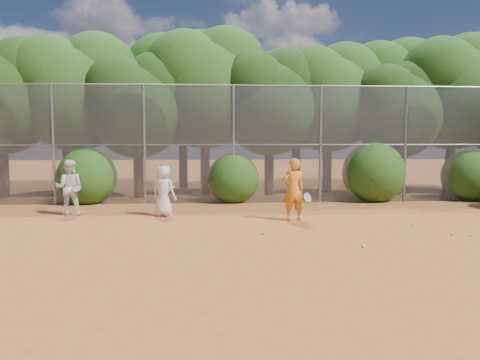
{
  "coord_description": "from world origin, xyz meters",
  "views": [
    {
      "loc": [
        -1.79,
        -9.92,
        2.19
      ],
      "look_at": [
        -1.0,
        2.5,
        1.1
      ],
      "focal_mm": 35.0,
      "sensor_mm": 36.0,
      "label": 1
    }
  ],
  "objects": [
    {
      "name": "player_yellow",
      "position": [
        0.43,
        2.41,
        0.84
      ],
      "size": [
        0.84,
        0.57,
        1.68
      ],
      "rotation": [
        0.0,
        0.0,
        3.29
      ],
      "color": "orange",
      "rests_on": "ground"
    },
    {
      "name": "ground",
      "position": [
        0.0,
        0.0,
        0.0
      ],
      "size": [
        80.0,
        80.0,
        0.0
      ],
      "primitive_type": "plane",
      "color": "#A45725",
      "rests_on": "ground"
    },
    {
      "name": "ball_6",
      "position": [
        4.07,
        0.1,
        0.03
      ],
      "size": [
        0.07,
        0.07,
        0.07
      ],
      "primitive_type": "sphere",
      "color": "#C8EC2B",
      "rests_on": "ground"
    },
    {
      "name": "bush_2",
      "position": [
        4.0,
        6.3,
        1.1
      ],
      "size": [
        2.2,
        2.2,
        2.2
      ],
      "primitive_type": "sphere",
      "color": "#1E4611",
      "rests_on": "ground"
    },
    {
      "name": "fence_back",
      "position": [
        -0.12,
        6.0,
        2.05
      ],
      "size": [
        20.05,
        0.09,
        4.03
      ],
      "color": "gray",
      "rests_on": "ground"
    },
    {
      "name": "tree_9",
      "position": [
        -7.94,
        10.84,
        4.34
      ],
      "size": [
        4.83,
        4.2,
        6.62
      ],
      "color": "black",
      "rests_on": "ground"
    },
    {
      "name": "tree_3",
      "position": [
        -1.94,
        8.84,
        4.4
      ],
      "size": [
        4.89,
        4.26,
        6.7
      ],
      "color": "black",
      "rests_on": "ground"
    },
    {
      "name": "tree_10",
      "position": [
        -2.93,
        11.05,
        4.63
      ],
      "size": [
        5.15,
        4.48,
        7.06
      ],
      "color": "black",
      "rests_on": "ground"
    },
    {
      "name": "ball_2",
      "position": [
        1.29,
        -0.81,
        0.03
      ],
      "size": [
        0.07,
        0.07,
        0.07
      ],
      "primitive_type": "sphere",
      "color": "#C8EC2B",
      "rests_on": "ground"
    },
    {
      "name": "bush_0",
      "position": [
        -6.0,
        6.3,
        1.0
      ],
      "size": [
        2.0,
        2.0,
        2.0
      ],
      "primitive_type": "sphere",
      "color": "#1E4611",
      "rests_on": "ground"
    },
    {
      "name": "tree_7",
      "position": [
        8.06,
        8.64,
        4.28
      ],
      "size": [
        4.77,
        4.14,
        6.53
      ],
      "color": "black",
      "rests_on": "ground"
    },
    {
      "name": "player_white",
      "position": [
        -5.86,
        3.77,
        0.8
      ],
      "size": [
        0.9,
        0.8,
        1.6
      ],
      "rotation": [
        0.0,
        0.0,
        3.25
      ],
      "color": "white",
      "rests_on": "ground"
    },
    {
      "name": "tree_0",
      "position": [
        -9.44,
        8.04,
        3.93
      ],
      "size": [
        4.38,
        3.81,
        6.0
      ],
      "color": "black",
      "rests_on": "ground"
    },
    {
      "name": "ball_4",
      "position": [
        -0.58,
        0.59,
        0.03
      ],
      "size": [
        0.07,
        0.07,
        0.07
      ],
      "primitive_type": "sphere",
      "color": "#C8EC2B",
      "rests_on": "ground"
    },
    {
      "name": "player_teen",
      "position": [
        -3.12,
        3.36,
        0.74
      ],
      "size": [
        0.85,
        0.75,
        1.5
      ],
      "rotation": [
        0.0,
        0.0,
        2.66
      ],
      "color": "silver",
      "rests_on": "ground"
    },
    {
      "name": "ball_3",
      "position": [
        3.69,
        0.24,
        0.03
      ],
      "size": [
        0.07,
        0.07,
        0.07
      ],
      "primitive_type": "sphere",
      "color": "#C8EC2B",
      "rests_on": "ground"
    },
    {
      "name": "tree_2",
      "position": [
        -4.45,
        7.83,
        3.58
      ],
      "size": [
        3.99,
        3.47,
        5.47
      ],
      "color": "black",
      "rests_on": "ground"
    },
    {
      "name": "ball_5",
      "position": [
        4.38,
        3.1,
        0.03
      ],
      "size": [
        0.07,
        0.07,
        0.07
      ],
      "primitive_type": "sphere",
      "color": "#C8EC2B",
      "rests_on": "ground"
    },
    {
      "name": "ball_1",
      "position": [
        3.38,
        1.63,
        0.03
      ],
      "size": [
        0.07,
        0.07,
        0.07
      ],
      "primitive_type": "sphere",
      "color": "#C8EC2B",
      "rests_on": "ground"
    },
    {
      "name": "bush_1",
      "position": [
        -1.0,
        6.3,
        0.9
      ],
      "size": [
        1.8,
        1.8,
        1.8
      ],
      "primitive_type": "sphere",
      "color": "#1E4611",
      "rests_on": "ground"
    },
    {
      "name": "tree_11",
      "position": [
        2.06,
        10.64,
        4.16
      ],
      "size": [
        4.64,
        4.03,
        6.35
      ],
      "color": "black",
      "rests_on": "ground"
    },
    {
      "name": "tree_4",
      "position": [
        0.55,
        8.24,
        3.76
      ],
      "size": [
        4.19,
        3.64,
        5.73
      ],
      "color": "black",
      "rests_on": "ground"
    },
    {
      "name": "ball_0",
      "position": [
        1.67,
        2.35,
        0.03
      ],
      "size": [
        0.07,
        0.07,
        0.07
      ],
      "primitive_type": "sphere",
      "color": "#C8EC2B",
      "rests_on": "ground"
    },
    {
      "name": "tree_1",
      "position": [
        -6.94,
        8.54,
        4.16
      ],
      "size": [
        4.64,
        4.03,
        6.35
      ],
      "color": "black",
      "rests_on": "ground"
    },
    {
      "name": "bush_3",
      "position": [
        7.5,
        6.3,
        0.95
      ],
      "size": [
        1.9,
        1.9,
        1.9
      ],
      "primitive_type": "sphere",
      "color": "#1E4611",
      "rests_on": "ground"
    },
    {
      "name": "tree_5",
      "position": [
        3.06,
        9.04,
        4.05
      ],
      "size": [
        4.51,
        3.92,
        6.17
      ],
      "color": "black",
      "rests_on": "ground"
    },
    {
      "name": "tree_12",
      "position": [
        6.56,
        11.24,
        4.51
      ],
      "size": [
        5.02,
        4.37,
        6.88
      ],
      "color": "black",
      "rests_on": "ground"
    },
    {
      "name": "tree_6",
      "position": [
        5.55,
        8.03,
        3.47
      ],
      "size": [
        3.86,
        3.36,
        5.29
      ],
      "color": "black",
      "rests_on": "ground"
    }
  ]
}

